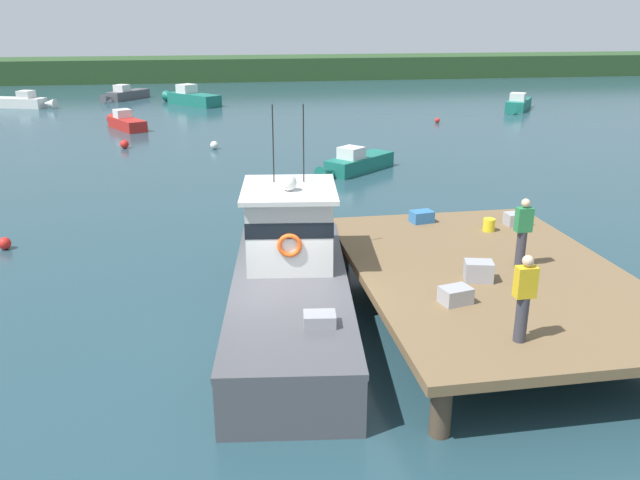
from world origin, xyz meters
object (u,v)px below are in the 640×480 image
at_px(crate_single_by_cleat, 422,217).
at_px(crate_stack_mid_dock, 456,295).
at_px(main_fishing_boat, 290,279).
at_px(moored_boat_mid_harbor, 518,104).
at_px(moored_boat_off_the_point, 125,94).
at_px(moored_boat_far_left, 191,98).
at_px(mooring_buoy_channel_marker, 214,145).
at_px(mooring_buoy_spare_mooring, 124,144).
at_px(crate_stack_near_edge, 516,219).
at_px(crate_single_far, 479,271).
at_px(bait_bucket, 489,225).
at_px(mooring_buoy_outer, 437,120).
at_px(moored_boat_far_right, 23,102).
at_px(moored_boat_near_channel, 355,163).
at_px(moored_boat_outer_mooring, 125,122).
at_px(deckhand_further_back, 523,231).
at_px(deckhand_by_the_boat, 524,297).
at_px(mooring_buoy_inshore, 5,243).

distance_m(crate_single_by_cleat, crate_stack_mid_dock, 5.39).
height_order(main_fishing_boat, moored_boat_mid_harbor, main_fishing_boat).
distance_m(moored_boat_off_the_point, moored_boat_far_left, 6.92).
xyz_separation_m(mooring_buoy_channel_marker, mooring_buoy_spare_mooring, (-4.73, 1.01, 0.01)).
bearing_deg(crate_stack_near_edge, mooring_buoy_spare_mooring, 123.48).
distance_m(crate_single_far, bait_bucket, 3.61).
xyz_separation_m(moored_boat_far_left, mooring_buoy_spare_mooring, (-3.10, -17.75, -0.31)).
height_order(crate_stack_near_edge, mooring_buoy_outer, crate_stack_near_edge).
relative_size(crate_single_far, moored_boat_far_left, 0.11).
xyz_separation_m(crate_single_far, moored_boat_far_right, (-19.87, 41.06, -0.97)).
height_order(moored_boat_near_channel, mooring_buoy_spare_mooring, moored_boat_near_channel).
bearing_deg(moored_boat_outer_mooring, deckhand_further_back, -67.20).
bearing_deg(main_fishing_boat, crate_single_by_cleat, 36.58).
xyz_separation_m(crate_stack_mid_dock, deckhand_by_the_boat, (0.54, -1.72, 0.69)).
distance_m(moored_boat_near_channel, mooring_buoy_channel_marker, 8.97).
distance_m(crate_stack_mid_dock, moored_boat_off_the_point, 47.47).
xyz_separation_m(bait_bucket, mooring_buoy_channel_marker, (-7.16, 18.80, -1.16)).
relative_size(crate_single_by_cleat, moored_boat_far_left, 0.11).
xyz_separation_m(moored_boat_near_channel, moored_boat_far_left, (-7.87, 25.20, 0.13)).
xyz_separation_m(crate_single_far, mooring_buoy_spare_mooring, (-10.24, 23.03, -1.19)).
bearing_deg(mooring_buoy_outer, deckhand_by_the_boat, -106.97).
bearing_deg(moored_boat_outer_mooring, mooring_buoy_inshore, -92.60).
relative_size(crate_stack_near_edge, moored_boat_near_channel, 0.14).
relative_size(deckhand_further_back, moored_boat_outer_mooring, 0.36).
xyz_separation_m(main_fishing_boat, crate_single_far, (4.00, -1.22, 0.41)).
relative_size(bait_bucket, moored_boat_near_channel, 0.08).
distance_m(moored_boat_outer_mooring, moored_boat_near_channel, 18.30).
bearing_deg(mooring_buoy_channel_marker, main_fishing_boat, -85.84).
bearing_deg(moored_boat_mid_harbor, crate_stack_near_edge, -116.05).
bearing_deg(crate_single_far, main_fishing_boat, 163.03).
distance_m(crate_single_far, mooring_buoy_inshore, 14.10).
distance_m(crate_single_by_cleat, moored_boat_outer_mooring, 27.73).
bearing_deg(moored_boat_far_left, bait_bucket, -76.83).
distance_m(deckhand_further_back, moored_boat_near_channel, 15.06).
relative_size(deckhand_further_back, mooring_buoy_outer, 4.92).
xyz_separation_m(crate_single_by_cleat, deckhand_further_back, (1.16, -3.64, 0.70)).
bearing_deg(crate_single_far, mooring_buoy_channel_marker, 104.05).
bearing_deg(moored_boat_outer_mooring, deckhand_by_the_boat, -71.93).
relative_size(moored_boat_far_right, mooring_buoy_outer, 15.62).
bearing_deg(deckhand_by_the_boat, moored_boat_off_the_point, 104.46).
xyz_separation_m(crate_single_by_cleat, crate_stack_near_edge, (2.51, -0.67, 0.01)).
distance_m(crate_single_far, moored_boat_mid_harbor, 37.60).
bearing_deg(moored_boat_far_right, mooring_buoy_inshore, -76.79).
bearing_deg(mooring_buoy_spare_mooring, crate_stack_mid_dock, -68.81).
bearing_deg(moored_boat_far_right, crate_stack_mid_dock, -65.76).
bearing_deg(mooring_buoy_outer, moored_boat_near_channel, -122.99).
bearing_deg(mooring_buoy_inshore, crate_stack_mid_dock, -37.24).
height_order(bait_bucket, deckhand_by_the_boat, deckhand_by_the_boat).
height_order(main_fishing_boat, deckhand_further_back, main_fishing_boat).
distance_m(moored_boat_far_right, moored_boat_near_channel, 32.77).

